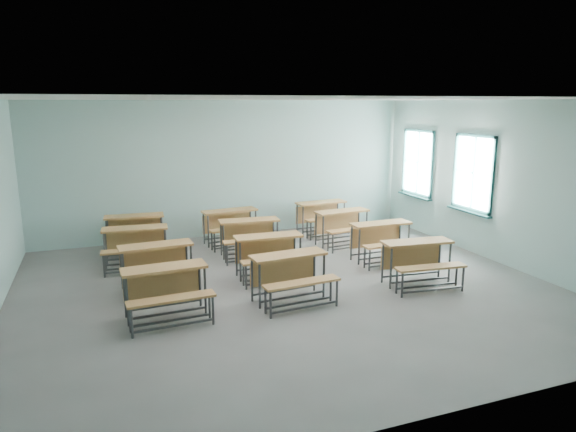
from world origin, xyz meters
name	(u,v)px	position (x,y,z in m)	size (l,w,h in m)	color
room	(291,197)	(0.08, 0.03, 1.60)	(9.04, 8.04, 3.24)	slate
desk_unit_r0c0	(166,285)	(-2.10, -0.55, 0.52)	(1.28, 0.89, 0.77)	#A16D3A
desk_unit_r0c1	(291,271)	(-0.14, -0.58, 0.52)	(1.30, 0.93, 0.77)	#A16D3A
desk_unit_r0c2	(420,256)	(2.23, -0.64, 0.52)	(1.31, 0.94, 0.77)	#A16D3A
desk_unit_r1c0	(157,260)	(-2.08, 0.74, 0.52)	(1.29, 0.91, 0.77)	#A16D3A
desk_unit_r1c1	(270,250)	(-0.09, 0.66, 0.52)	(1.27, 0.89, 0.77)	#A16D3A
desk_unit_r1c2	(383,236)	(2.37, 0.81, 0.52)	(1.24, 0.83, 0.77)	#A16D3A
desk_unit_r2c0	(135,241)	(-2.34, 2.14, 0.52)	(1.30, 0.93, 0.77)	#A16D3A
desk_unit_r2c1	(250,233)	(-0.06, 2.02, 0.52)	(1.30, 0.93, 0.77)	#A16D3A
desk_unit_r2c2	(344,222)	(2.17, 2.16, 0.52)	(1.30, 0.93, 0.77)	#A16D3A
desk_unit_r3c0	(135,228)	(-2.26, 3.29, 0.52)	(1.30, 0.92, 0.77)	#A16D3A
desk_unit_r3c1	(232,222)	(-0.17, 3.12, 0.52)	(1.31, 0.95, 0.77)	#A16D3A
desk_unit_r3c2	(323,213)	(2.16, 3.29, 0.52)	(1.29, 0.91, 0.77)	#A16D3A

